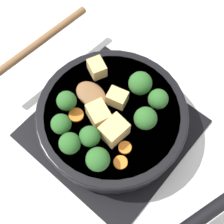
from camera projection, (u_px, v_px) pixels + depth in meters
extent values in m
plane|color=silver|center=(112.00, 129.00, 0.67)|extent=(2.40, 2.40, 0.00)
cube|color=black|center=(112.00, 128.00, 0.67)|extent=(0.31, 0.31, 0.01)
torus|color=black|center=(112.00, 125.00, 0.66)|extent=(0.24, 0.24, 0.01)
cube|color=black|center=(112.00, 125.00, 0.66)|extent=(0.01, 0.23, 0.01)
cube|color=black|center=(112.00, 125.00, 0.66)|extent=(0.23, 0.01, 0.01)
cylinder|color=black|center=(112.00, 118.00, 0.62)|extent=(0.29, 0.29, 0.06)
cylinder|color=brown|center=(112.00, 117.00, 0.62)|extent=(0.26, 0.26, 0.05)
torus|color=black|center=(112.00, 113.00, 0.60)|extent=(0.30, 0.30, 0.01)
ellipsoid|color=brown|center=(92.00, 93.00, 0.61)|extent=(0.05, 0.07, 0.01)
cylinder|color=brown|center=(37.00, 44.00, 0.66)|extent=(0.27, 0.04, 0.02)
cube|color=#DBB770|center=(99.00, 114.00, 0.58)|extent=(0.05, 0.05, 0.03)
cube|color=#DBB770|center=(117.00, 98.00, 0.60)|extent=(0.04, 0.04, 0.03)
cube|color=#DBB770|center=(97.00, 68.00, 0.63)|extent=(0.04, 0.05, 0.03)
cube|color=#DBB770|center=(114.00, 130.00, 0.56)|extent=(0.05, 0.04, 0.04)
cylinder|color=#709956|center=(139.00, 89.00, 0.61)|extent=(0.01, 0.01, 0.01)
sphere|color=#2D6628|center=(140.00, 83.00, 0.59)|extent=(0.05, 0.05, 0.05)
cylinder|color=#709956|center=(98.00, 163.00, 0.55)|extent=(0.01, 0.01, 0.01)
sphere|color=#2D6628|center=(98.00, 159.00, 0.53)|extent=(0.04, 0.04, 0.04)
cylinder|color=#709956|center=(68.00, 106.00, 0.60)|extent=(0.01, 0.01, 0.01)
sphere|color=#2D6628|center=(67.00, 101.00, 0.58)|extent=(0.04, 0.04, 0.04)
cylinder|color=#709956|center=(157.00, 104.00, 0.60)|extent=(0.01, 0.01, 0.01)
sphere|color=#2D6628|center=(158.00, 99.00, 0.58)|extent=(0.04, 0.04, 0.04)
cylinder|color=#709956|center=(144.00, 123.00, 0.58)|extent=(0.01, 0.01, 0.01)
sphere|color=#2D6628|center=(145.00, 118.00, 0.56)|extent=(0.04, 0.04, 0.04)
cylinder|color=#709956|center=(63.00, 128.00, 0.58)|extent=(0.01, 0.01, 0.01)
sphere|color=#2D6628|center=(61.00, 124.00, 0.56)|extent=(0.04, 0.04, 0.04)
cylinder|color=#709956|center=(90.00, 140.00, 0.57)|extent=(0.01, 0.01, 0.01)
sphere|color=#2D6628|center=(90.00, 136.00, 0.55)|extent=(0.04, 0.04, 0.04)
cylinder|color=#709956|center=(71.00, 147.00, 0.56)|extent=(0.01, 0.01, 0.01)
sphere|color=#2D6628|center=(70.00, 143.00, 0.54)|extent=(0.04, 0.04, 0.04)
cylinder|color=orange|center=(120.00, 162.00, 0.55)|extent=(0.02, 0.02, 0.01)
cylinder|color=orange|center=(76.00, 115.00, 0.59)|extent=(0.03, 0.03, 0.01)
cylinder|color=orange|center=(125.00, 148.00, 0.57)|extent=(0.02, 0.02, 0.01)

